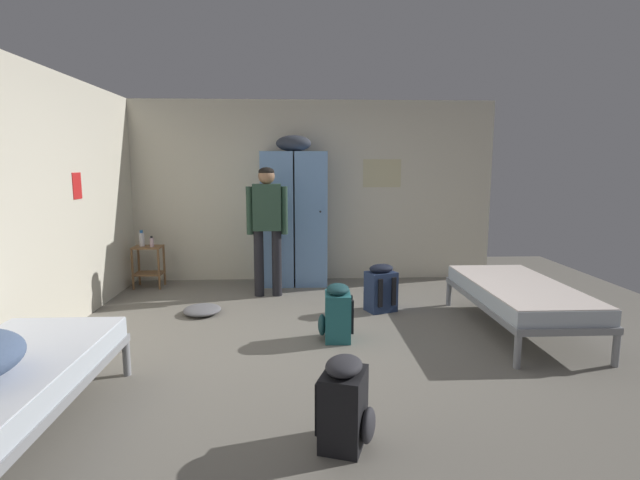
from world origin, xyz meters
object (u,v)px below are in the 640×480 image
Objects in this scene: person_traveler at (267,219)px; water_bottle at (142,239)px; shelf_unit at (148,263)px; bed_left_front at (0,382)px; locker_bank at (294,216)px; backpack_navy at (380,289)px; backpack_teal at (337,313)px; bed_right at (519,294)px; clothes_pile_grey at (202,310)px; lotion_bottle at (152,242)px; backpack_black at (345,404)px.

water_bottle is (-1.74, 0.54, -0.32)m from person_traveler.
person_traveler is at bearing -17.41° from shelf_unit.
shelf_unit is 0.30× the size of bed_left_front.
locker_bank is 3.76× the size of backpack_navy.
bed_left_front is 1.16× the size of person_traveler.
bed_left_front is 2.72m from backpack_teal.
shelf_unit is 4.71m from bed_right.
locker_bank is at bearing 53.13° from clothes_pile_grey.
person_traveler is (1.41, 3.29, 0.61)m from bed_left_front.
bed_left_front is 3.63m from person_traveler.
clothes_pile_grey is (-1.04, -1.39, -0.92)m from locker_bank.
bed_right is at bearing -12.12° from clothes_pile_grey.
water_bottle reaches higher than clothes_pile_grey.
bed_right is at bearing -24.95° from shelf_unit.
backpack_teal reaches higher than bed_left_front.
backpack_navy is (3.08, -1.26, -0.41)m from water_bottle.
locker_bank reaches higher than backpack_teal.
lotion_bottle is (-1.93, -0.15, -0.33)m from locker_bank.
backpack_navy is (0.58, 0.92, 0.00)m from backpack_teal.
locker_bank is at bearing 137.23° from bed_right.
backpack_teal reaches higher than clothes_pile_grey.
water_bottle reaches higher than lotion_bottle.
backpack_navy is at bearing 76.04° from backpack_black.
shelf_unit is at bearing 93.75° from bed_left_front.
backpack_teal is (2.16, 1.65, -0.12)m from bed_left_front.
clothes_pile_grey is (0.89, -1.24, -0.59)m from lotion_bottle.
locker_bank is 1.97m from clothes_pile_grey.
bed_left_front is (0.25, -3.81, 0.04)m from shelf_unit.
water_bottle reaches higher than bed_right.
backpack_navy is at bearing -28.50° from person_traveler.
backpack_navy is (0.99, -1.36, -0.71)m from locker_bank.
bed_right is at bearing -24.86° from lotion_bottle.
locker_bank is 1.09× the size of bed_left_front.
bed_left_front and bed_right have the same top height.
shelf_unit is 0.35× the size of person_traveler.
bed_right is at bearing -30.18° from backpack_navy.
locker_bank reaches higher than backpack_navy.
backpack_teal is 1.22× the size of clothes_pile_grey.
lotion_bottle is 0.27× the size of backpack_black.
clothes_pile_grey is (-0.71, -0.75, -0.94)m from person_traveler.
locker_bank is at bearing 2.58° from water_bottle.
person_traveler is at bearing -117.99° from locker_bank.
bed_left_front is at bearing -85.08° from water_bottle.
backpack_teal and backpack_navy have the same top height.
water_bottle is (-0.33, 3.83, 0.29)m from bed_left_front.
water_bottle is 4.66m from backpack_black.
shelf_unit is 0.30× the size of bed_right.
person_traveler reaches higher than clothes_pile_grey.
backpack_navy is at bearing 149.82° from bed_right.
lotion_bottle is (-0.18, 3.77, 0.25)m from bed_left_front.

